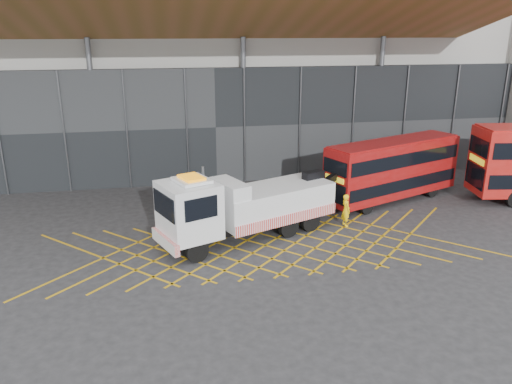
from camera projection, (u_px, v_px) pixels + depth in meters
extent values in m
plane|color=#262628|center=(203.00, 250.00, 24.90)|extent=(120.00, 120.00, 0.00)
cube|color=#C59112|center=(103.00, 258.00, 24.06)|extent=(7.16, 7.16, 0.01)
cube|color=#C59112|center=(103.00, 258.00, 24.06)|extent=(7.16, 7.16, 0.01)
cube|color=#C59112|center=(137.00, 255.00, 24.34)|extent=(7.16, 7.16, 0.01)
cube|color=#C59112|center=(137.00, 255.00, 24.34)|extent=(7.16, 7.16, 0.01)
cube|color=#C59112|center=(170.00, 253.00, 24.62)|extent=(7.16, 7.16, 0.01)
cube|color=#C59112|center=(170.00, 253.00, 24.62)|extent=(7.16, 7.16, 0.01)
cube|color=#C59112|center=(203.00, 250.00, 24.90)|extent=(7.16, 7.16, 0.01)
cube|color=#C59112|center=(203.00, 250.00, 24.90)|extent=(7.16, 7.16, 0.01)
cube|color=#C59112|center=(234.00, 248.00, 25.18)|extent=(7.16, 7.16, 0.01)
cube|color=#C59112|center=(234.00, 248.00, 25.18)|extent=(7.16, 7.16, 0.01)
cube|color=#C59112|center=(265.00, 245.00, 25.46)|extent=(7.16, 7.16, 0.01)
cube|color=#C59112|center=(265.00, 245.00, 25.46)|extent=(7.16, 7.16, 0.01)
cube|color=#C59112|center=(296.00, 243.00, 25.74)|extent=(7.16, 7.16, 0.01)
cube|color=#C59112|center=(296.00, 243.00, 25.74)|extent=(7.16, 7.16, 0.01)
cube|color=#C59112|center=(325.00, 241.00, 26.02)|extent=(7.16, 7.16, 0.01)
cube|color=#C59112|center=(325.00, 241.00, 26.02)|extent=(7.16, 7.16, 0.01)
cube|color=#C59112|center=(354.00, 238.00, 26.31)|extent=(7.16, 7.16, 0.01)
cube|color=#C59112|center=(354.00, 238.00, 26.31)|extent=(7.16, 7.16, 0.01)
cube|color=#C59112|center=(383.00, 236.00, 26.59)|extent=(7.16, 7.16, 0.01)
cube|color=#C59112|center=(383.00, 236.00, 26.59)|extent=(7.16, 7.16, 0.01)
cube|color=#C59112|center=(410.00, 234.00, 26.87)|extent=(7.16, 7.16, 0.01)
cube|color=#C59112|center=(410.00, 234.00, 26.87)|extent=(7.16, 7.16, 0.01)
cube|color=gray|center=(204.00, 48.00, 40.16)|extent=(55.00, 14.00, 18.00)
cube|color=black|center=(215.00, 126.00, 34.92)|extent=(55.00, 0.80, 8.00)
cube|color=brown|center=(184.00, 11.00, 28.76)|extent=(40.00, 11.93, 4.07)
cylinder|color=#595B60|center=(95.00, 116.00, 33.02)|extent=(0.36, 0.36, 10.00)
cylinder|color=#595B60|center=(244.00, 112.00, 34.77)|extent=(0.36, 0.36, 10.00)
cylinder|color=#595B60|center=(378.00, 108.00, 36.52)|extent=(0.36, 0.36, 10.00)
cube|color=black|center=(251.00, 224.00, 26.32)|extent=(9.52, 4.77, 0.36)
cube|color=white|center=(189.00, 210.00, 24.00)|extent=(3.31, 3.36, 2.71)
cube|color=black|center=(164.00, 206.00, 23.19)|extent=(0.93, 2.13, 1.14)
cube|color=red|center=(165.00, 242.00, 23.75)|extent=(1.28, 2.60, 0.57)
cube|color=orange|center=(191.00, 177.00, 23.61)|extent=(1.35, 1.51, 0.12)
cube|color=white|center=(273.00, 201.00, 26.77)|extent=(6.95, 4.89, 1.66)
cube|color=red|center=(288.00, 220.00, 25.90)|extent=(5.98, 2.54, 0.57)
cube|color=white|center=(230.00, 188.00, 24.98)|extent=(1.92, 2.71, 0.73)
cube|color=black|center=(313.00, 176.00, 27.87)|extent=(1.35, 0.96, 0.52)
cube|color=black|center=(327.00, 182.00, 28.57)|extent=(2.24, 1.21, 1.13)
cylinder|color=black|center=(197.00, 250.00, 23.55)|extent=(1.20, 0.78, 1.14)
cylinder|color=black|center=(177.00, 235.00, 25.28)|extent=(1.20, 0.78, 1.14)
cylinder|color=black|center=(310.00, 221.00, 27.13)|extent=(1.20, 0.78, 1.14)
cylinder|color=black|center=(286.00, 209.00, 28.86)|extent=(1.20, 0.78, 1.14)
cylinder|color=#595B60|center=(203.00, 188.00, 25.35)|extent=(0.15, 0.15, 2.29)
cube|color=maroon|center=(393.00, 168.00, 31.43)|extent=(9.78, 5.68, 3.40)
cube|color=black|center=(392.00, 180.00, 31.68)|extent=(9.45, 5.59, 0.75)
cube|color=black|center=(394.00, 156.00, 31.19)|extent=(9.45, 5.59, 0.83)
cube|color=black|center=(334.00, 192.00, 29.19)|extent=(0.79, 1.85, 1.14)
cube|color=black|center=(335.00, 167.00, 28.71)|extent=(0.79, 1.85, 0.83)
cube|color=yellow|center=(334.00, 179.00, 28.93)|extent=(0.64, 1.47, 0.31)
cube|color=maroon|center=(395.00, 141.00, 30.89)|extent=(9.53, 5.44, 0.11)
cylinder|color=black|center=(367.00, 207.00, 29.62)|extent=(0.94, 0.58, 0.91)
cylinder|color=black|center=(344.00, 198.00, 31.17)|extent=(0.94, 0.58, 0.91)
cylinder|color=black|center=(432.00, 190.00, 32.63)|extent=(0.94, 0.58, 0.91)
cylinder|color=black|center=(409.00, 183.00, 34.18)|extent=(0.94, 0.58, 0.91)
cube|color=black|center=(475.00, 175.00, 31.47)|extent=(0.44, 2.38, 1.39)
cube|color=black|center=(479.00, 146.00, 30.88)|extent=(0.44, 2.38, 1.02)
cube|color=yellow|center=(477.00, 160.00, 31.15)|extent=(0.36, 1.89, 0.37)
cylinder|color=black|center=(496.00, 187.00, 33.04)|extent=(1.15, 0.49, 1.11)
imported|color=yellow|center=(346.00, 210.00, 27.75)|extent=(0.53, 0.73, 1.84)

